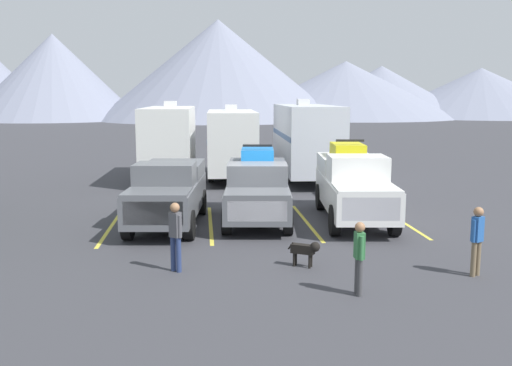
# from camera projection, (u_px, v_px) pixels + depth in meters

# --- Properties ---
(ground_plane) EXTENTS (240.00, 240.00, 0.00)m
(ground_plane) POSITION_uv_depth(u_px,v_px,m) (261.00, 227.00, 18.31)
(ground_plane) COLOR #38383D
(pickup_truck_a) EXTENTS (2.54, 5.51, 2.12)m
(pickup_truck_a) POSITION_uv_depth(u_px,v_px,m) (168.00, 191.00, 18.43)
(pickup_truck_a) COLOR #595B60
(pickup_truck_a) RESTS_ON ground
(pickup_truck_b) EXTENTS (2.60, 5.40, 2.53)m
(pickup_truck_b) POSITION_uv_depth(u_px,v_px,m) (257.00, 187.00, 19.12)
(pickup_truck_b) COLOR #595B60
(pickup_truck_b) RESTS_ON ground
(pickup_truck_c) EXTENTS (2.58, 6.02, 2.69)m
(pickup_truck_c) POSITION_uv_depth(u_px,v_px,m) (353.00, 184.00, 19.17)
(pickup_truck_c) COLOR white
(pickup_truck_c) RESTS_ON ground
(lot_stripe_a) EXTENTS (0.12, 5.50, 0.01)m
(lot_stripe_a) POSITION_uv_depth(u_px,v_px,m) (111.00, 226.00, 18.39)
(lot_stripe_a) COLOR gold
(lot_stripe_a) RESTS_ON ground
(lot_stripe_b) EXTENTS (0.12, 5.50, 0.01)m
(lot_stripe_b) POSITION_uv_depth(u_px,v_px,m) (211.00, 224.00, 18.70)
(lot_stripe_b) COLOR gold
(lot_stripe_b) RESTS_ON ground
(lot_stripe_c) EXTENTS (0.12, 5.50, 0.01)m
(lot_stripe_c) POSITION_uv_depth(u_px,v_px,m) (306.00, 222.00, 19.01)
(lot_stripe_c) COLOR gold
(lot_stripe_c) RESTS_ON ground
(lot_stripe_d) EXTENTS (0.12, 5.50, 0.01)m
(lot_stripe_d) POSITION_uv_depth(u_px,v_px,m) (399.00, 220.00, 19.31)
(lot_stripe_d) COLOR gold
(lot_stripe_d) RESTS_ON ground
(camper_trailer_a) EXTENTS (2.54, 8.11, 3.93)m
(camper_trailer_a) POSITION_uv_depth(u_px,v_px,m) (169.00, 139.00, 27.98)
(camper_trailer_a) COLOR white
(camper_trailer_a) RESTS_ON ground
(camper_trailer_b) EXTENTS (2.53, 7.78, 3.75)m
(camper_trailer_b) POSITION_uv_depth(u_px,v_px,m) (232.00, 141.00, 28.14)
(camper_trailer_b) COLOR white
(camper_trailer_b) RESTS_ON ground
(camper_trailer_c) EXTENTS (2.78, 9.17, 4.03)m
(camper_trailer_c) POSITION_uv_depth(u_px,v_px,m) (306.00, 138.00, 28.14)
(camper_trailer_c) COLOR silver
(camper_trailer_c) RESTS_ON ground
(person_a) EXTENTS (0.34, 0.29, 1.67)m
(person_a) POSITION_uv_depth(u_px,v_px,m) (477.00, 236.00, 13.21)
(person_a) COLOR #726047
(person_a) RESTS_ON ground
(person_b) EXTENTS (0.22, 0.35, 1.60)m
(person_b) POSITION_uv_depth(u_px,v_px,m) (359.00, 253.00, 11.95)
(person_b) COLOR #3F3F42
(person_b) RESTS_ON ground
(person_c) EXTENTS (0.32, 0.31, 1.70)m
(person_c) POSITION_uv_depth(u_px,v_px,m) (175.00, 232.00, 13.54)
(person_c) COLOR navy
(person_c) RESTS_ON ground
(dog) EXTENTS (0.76, 0.52, 0.67)m
(dog) POSITION_uv_depth(u_px,v_px,m) (307.00, 249.00, 13.97)
(dog) COLOR black
(dog) RESTS_ON ground
(mountain_ridge) EXTENTS (150.46, 47.77, 17.08)m
(mountain_ridge) POSITION_uv_depth(u_px,v_px,m) (195.00, 80.00, 100.67)
(mountain_ridge) COLOR gray
(mountain_ridge) RESTS_ON ground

